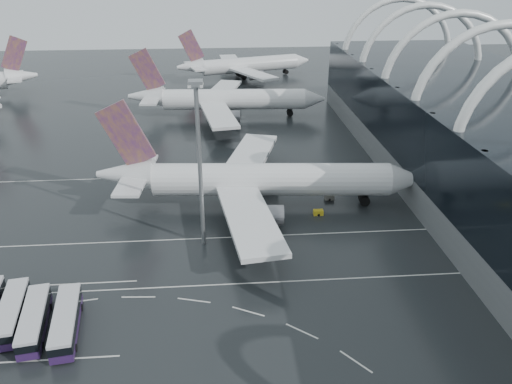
{
  "coord_description": "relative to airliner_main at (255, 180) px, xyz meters",
  "views": [
    {
      "loc": [
        3.35,
        -65.01,
        45.91
      ],
      "look_at": [
        9.85,
        15.79,
        7.0
      ],
      "focal_mm": 35.0,
      "sensor_mm": 36.0,
      "label": 1
    }
  ],
  "objects": [
    {
      "name": "lane_marking_far",
      "position": [
        -10.31,
        15.66,
        -5.45
      ],
      "size": [
        120.0,
        0.25,
        0.01
      ],
      "primitive_type": "cube",
      "color": "silver",
      "rests_on": "ground"
    },
    {
      "name": "bus_row_near_d",
      "position": [
        -27.95,
        -35.15,
        -3.71
      ],
      "size": [
        4.68,
        13.15,
        3.17
      ],
      "rotation": [
        0.0,
        0.0,
        1.71
      ],
      "color": "#2A1541",
      "rests_on": "ground"
    },
    {
      "name": "ground",
      "position": [
        -10.31,
        -24.34,
        -5.45
      ],
      "size": [
        420.0,
        420.0,
        0.0
      ],
      "primitive_type": "plane",
      "color": "black",
      "rests_on": "ground"
    },
    {
      "name": "bus_row_near_c",
      "position": [
        -32.3,
        -34.5,
        -3.77
      ],
      "size": [
        4.69,
        12.71,
        3.06
      ],
      "rotation": [
        0.0,
        0.0,
        1.73
      ],
      "color": "#2A1541",
      "rests_on": "ground"
    },
    {
      "name": "bus_row_near_b",
      "position": [
        -35.83,
        -32.72,
        -3.78
      ],
      "size": [
        4.63,
        12.67,
        3.05
      ],
      "rotation": [
        0.0,
        0.0,
        1.72
      ],
      "color": "#2A1541",
      "rests_on": "ground"
    },
    {
      "name": "gse_cart_belly_b",
      "position": [
        11.26,
        7.22,
        -4.85
      ],
      "size": [
        2.2,
        1.3,
        1.2
      ],
      "primitive_type": "cube",
      "color": "slate",
      "rests_on": "ground"
    },
    {
      "name": "lane_marking_near",
      "position": [
        -10.31,
        -26.34,
        -5.45
      ],
      "size": [
        120.0,
        0.25,
        0.01
      ],
      "primitive_type": "cube",
      "color": "silver",
      "rests_on": "ground"
    },
    {
      "name": "bus_bay_line_south",
      "position": [
        -34.31,
        -40.34,
        -5.45
      ],
      "size": [
        28.0,
        0.25,
        0.01
      ],
      "primitive_type": "cube",
      "color": "silver",
      "rests_on": "ground"
    },
    {
      "name": "gse_cart_belly_d",
      "position": [
        15.51,
        1.24,
        -4.94
      ],
      "size": [
        1.88,
        1.11,
        1.03
      ],
      "primitive_type": "cube",
      "color": "slate",
      "rests_on": "ground"
    },
    {
      "name": "lane_marking_mid",
      "position": [
        -10.31,
        -12.34,
        -5.45
      ],
      "size": [
        120.0,
        0.25,
        0.01
      ],
      "primitive_type": "cube",
      "color": "silver",
      "rests_on": "ground"
    },
    {
      "name": "floodlight_mast",
      "position": [
        -10.06,
        -13.94,
        12.55
      ],
      "size": [
        2.19,
        2.19,
        28.62
      ],
      "color": "gray",
      "rests_on": "ground"
    },
    {
      "name": "airliner_main",
      "position": [
        0.0,
        0.0,
        0.0
      ],
      "size": [
        64.31,
        56.25,
        21.77
      ],
      "rotation": [
        0.0,
        0.0,
        -0.08
      ],
      "color": "silver",
      "rests_on": "ground"
    },
    {
      "name": "gse_cart_belly_a",
      "position": [
        11.94,
        -5.18,
        -4.94
      ],
      "size": [
        1.87,
        1.11,
        1.02
      ],
      "primitive_type": "cube",
      "color": "gold",
      "rests_on": "ground"
    },
    {
      "name": "airliner_gate_c",
      "position": [
        4.19,
        113.33,
        -0.42
      ],
      "size": [
        55.52,
        50.51,
        20.11
      ],
      "rotation": [
        0.0,
        0.0,
        0.29
      ],
      "color": "silver",
      "rests_on": "ground"
    },
    {
      "name": "airliner_gate_b",
      "position": [
        -4.75,
        60.96,
        -0.21
      ],
      "size": [
        60.37,
        54.24,
        20.97
      ],
      "rotation": [
        0.0,
        0.0,
        -0.06
      ],
      "color": "silver",
      "rests_on": "ground"
    },
    {
      "name": "bus_bay_line_north",
      "position": [
        -34.31,
        -24.34,
        -5.45
      ],
      "size": [
        28.0,
        0.25,
        0.01
      ],
      "primitive_type": "cube",
      "color": "silver",
      "rests_on": "ground"
    }
  ]
}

